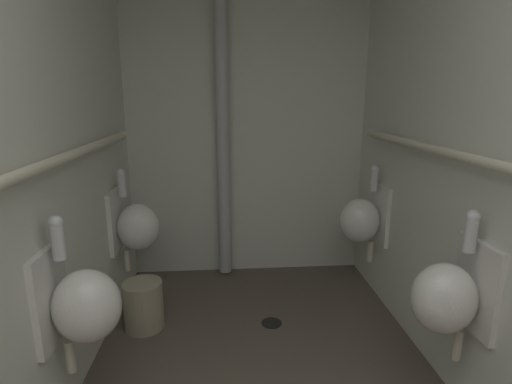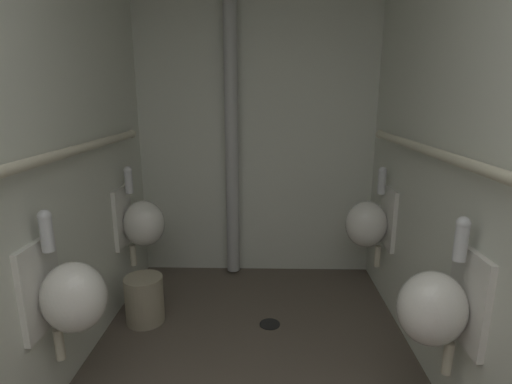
% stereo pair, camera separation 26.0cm
% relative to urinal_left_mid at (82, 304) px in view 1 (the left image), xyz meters
% --- Properties ---
extents(wall_left, '(0.06, 3.47, 2.62)m').
position_rel_urinal_left_mid_xyz_m(wall_left, '(-0.18, -0.03, 0.69)').
color(wall_left, silver).
rests_on(wall_left, ground).
extents(wall_right, '(0.06, 3.47, 2.62)m').
position_rel_urinal_left_mid_xyz_m(wall_right, '(1.85, -0.03, 0.69)').
color(wall_right, silver).
rests_on(wall_right, ground).
extents(wall_back, '(2.08, 0.06, 2.62)m').
position_rel_urinal_left_mid_xyz_m(wall_back, '(0.83, 1.67, 0.69)').
color(wall_back, silver).
rests_on(wall_back, ground).
extents(urinal_left_mid, '(0.32, 0.30, 0.76)m').
position_rel_urinal_left_mid_xyz_m(urinal_left_mid, '(0.00, 0.00, 0.00)').
color(urinal_left_mid, silver).
extents(urinal_left_far, '(0.32, 0.30, 0.76)m').
position_rel_urinal_left_mid_xyz_m(urinal_left_far, '(0.00, 1.08, 0.00)').
color(urinal_left_far, silver).
extents(urinal_right_mid, '(0.32, 0.30, 0.76)m').
position_rel_urinal_left_mid_xyz_m(urinal_right_mid, '(1.67, -0.06, 0.00)').
color(urinal_right_mid, silver).
extents(urinal_right_far, '(0.32, 0.30, 0.76)m').
position_rel_urinal_left_mid_xyz_m(urinal_right_far, '(1.67, 1.11, 0.00)').
color(urinal_right_far, silver).
extents(supply_pipe_left, '(0.06, 2.67, 0.06)m').
position_rel_urinal_left_mid_xyz_m(supply_pipe_left, '(-0.09, -0.02, 0.62)').
color(supply_pipe_left, beige).
extents(supply_pipe_right, '(0.06, 2.75, 0.06)m').
position_rel_urinal_left_mid_xyz_m(supply_pipe_right, '(1.76, -0.04, 0.62)').
color(supply_pipe_right, beige).
extents(standpipe_back_wall, '(0.11, 0.11, 2.57)m').
position_rel_urinal_left_mid_xyz_m(standpipe_back_wall, '(0.63, 1.56, 0.69)').
color(standpipe_back_wall, '#B2B2B2').
rests_on(standpipe_back_wall, ground).
extents(floor_drain, '(0.14, 0.14, 0.01)m').
position_rel_urinal_left_mid_xyz_m(floor_drain, '(0.95, 0.75, -0.61)').
color(floor_drain, black).
rests_on(floor_drain, ground).
extents(waste_bin, '(0.26, 0.26, 0.33)m').
position_rel_urinal_left_mid_xyz_m(waste_bin, '(0.09, 0.78, -0.45)').
color(waste_bin, '#9E937A').
rests_on(waste_bin, ground).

